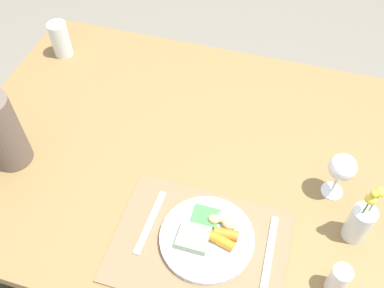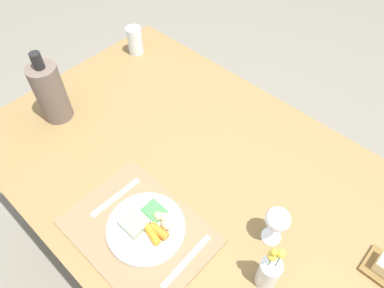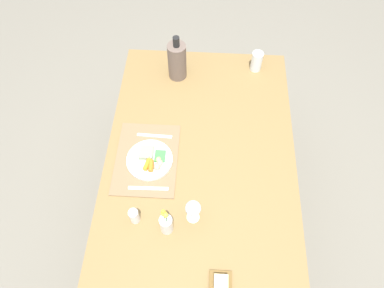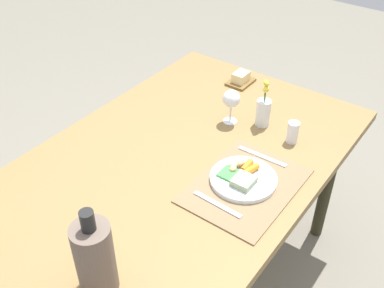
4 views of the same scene
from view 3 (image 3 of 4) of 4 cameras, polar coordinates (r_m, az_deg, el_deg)
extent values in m
plane|color=slate|center=(2.57, 1.02, -10.50)|extent=(8.00, 8.00, 0.00)
cube|color=olive|center=(1.90, 1.35, -2.36)|extent=(1.57, 1.01, 0.04)
cylinder|color=#2C2A19|center=(2.63, -6.79, 6.78)|extent=(0.06, 0.06, 0.71)
cylinder|color=#2C2A19|center=(2.62, 10.51, 5.94)|extent=(0.06, 0.06, 0.71)
cube|color=olive|center=(1.89, -7.26, -2.33)|extent=(0.44, 0.33, 0.01)
cylinder|color=silver|center=(1.87, -6.80, -2.53)|extent=(0.24, 0.24, 0.02)
cube|color=gray|center=(1.87, -7.30, -1.39)|extent=(0.08, 0.07, 0.02)
cylinder|color=orange|center=(1.84, -7.19, -3.18)|extent=(0.08, 0.04, 0.02)
cylinder|color=orange|center=(1.83, -6.59, -3.47)|extent=(0.06, 0.03, 0.03)
ellipsoid|color=tan|center=(1.85, -5.40, -2.48)|extent=(0.03, 0.03, 0.02)
ellipsoid|color=#CEC184|center=(1.84, -5.18, -3.03)|extent=(0.04, 0.03, 0.02)
ellipsoid|color=#D8B97D|center=(1.83, -5.63, -3.58)|extent=(0.04, 0.03, 0.03)
cube|color=#429646|center=(1.87, -5.12, -1.95)|extent=(0.07, 0.06, 0.01)
cube|color=silver|center=(1.96, -6.01, 1.32)|extent=(0.02, 0.19, 0.00)
cube|color=silver|center=(1.81, -7.00, -7.06)|extent=(0.02, 0.20, 0.00)
cylinder|color=silver|center=(2.26, 10.30, 12.89)|extent=(0.07, 0.07, 0.13)
cylinder|color=silver|center=(2.28, 10.20, 12.44)|extent=(0.06, 0.06, 0.07)
cylinder|color=silver|center=(1.67, -4.13, -12.72)|extent=(0.06, 0.06, 0.12)
cylinder|color=#3F7233|center=(1.65, -4.32, -12.11)|extent=(0.00, 0.00, 0.18)
sphere|color=yellow|center=(1.57, -4.53, -11.01)|extent=(0.03, 0.03, 0.03)
cylinder|color=#3F7233|center=(1.63, -4.03, -12.50)|extent=(0.00, 0.00, 0.20)
sphere|color=yellow|center=(1.54, -4.25, -11.27)|extent=(0.02, 0.02, 0.02)
cylinder|color=#3F7233|center=(1.64, -4.38, -11.98)|extent=(0.00, 0.00, 0.20)
sphere|color=gold|center=(1.55, -4.63, -10.71)|extent=(0.02, 0.02, 0.02)
cylinder|color=#68574C|center=(2.15, -2.40, 13.09)|extent=(0.11, 0.11, 0.24)
cylinder|color=black|center=(2.05, -2.55, 16.03)|extent=(0.04, 0.04, 0.06)
cylinder|color=white|center=(1.72, -9.22, -11.32)|extent=(0.05, 0.05, 0.09)
cube|color=brown|center=(1.66, 4.57, -21.72)|extent=(0.13, 0.10, 0.01)
cube|color=beige|center=(1.63, 4.64, -21.54)|extent=(0.08, 0.06, 0.04)
cylinder|color=white|center=(1.74, 0.17, -11.63)|extent=(0.06, 0.06, 0.00)
cylinder|color=white|center=(1.70, 0.17, -11.14)|extent=(0.01, 0.01, 0.08)
sphere|color=white|center=(1.64, 0.18, -10.24)|extent=(0.07, 0.07, 0.07)
camera|label=1|loc=(1.27, -36.50, 17.57)|focal=40.21mm
camera|label=2|loc=(0.94, -32.59, 6.12)|focal=33.16mm
camera|label=4|loc=(2.24, -25.75, 40.67)|focal=43.06mm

